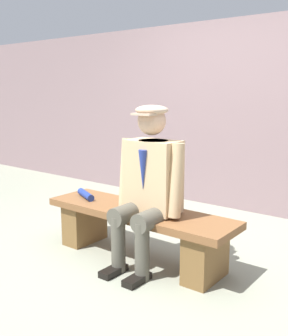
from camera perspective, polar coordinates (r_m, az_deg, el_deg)
ground_plane at (r=3.43m, az=-0.81°, el=-12.75°), size 30.00×30.00×0.00m
bench at (r=3.33m, az=-0.83°, el=-8.33°), size 1.68×0.46×0.43m
seated_man at (r=3.08m, az=0.63°, el=-1.92°), size 0.59×0.60×1.28m
rolled_magazine at (r=3.64m, az=-8.35°, el=-3.80°), size 0.28×0.18×0.06m
stadium_wall at (r=4.81m, az=13.69°, el=7.22°), size 12.00×0.24×2.18m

